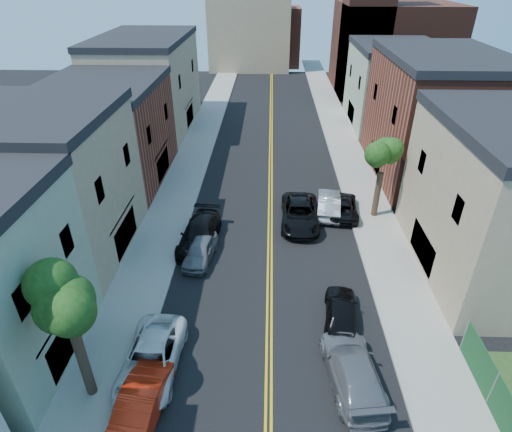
# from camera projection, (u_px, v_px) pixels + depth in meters

# --- Properties ---
(sidewalk_left) EXTENTS (3.20, 100.00, 0.15)m
(sidewalk_left) POSITION_uv_depth(u_px,v_px,m) (190.00, 160.00, 41.13)
(sidewalk_left) COLOR gray
(sidewalk_left) RESTS_ON ground
(sidewalk_right) EXTENTS (3.20, 100.00, 0.15)m
(sidewalk_right) POSITION_uv_depth(u_px,v_px,m) (352.00, 162.00, 40.68)
(sidewalk_right) COLOR gray
(sidewalk_right) RESTS_ON ground
(curb_left) EXTENTS (0.30, 100.00, 0.15)m
(curb_left) POSITION_uv_depth(u_px,v_px,m) (208.00, 160.00, 41.08)
(curb_left) COLOR gray
(curb_left) RESTS_ON ground
(curb_right) EXTENTS (0.30, 100.00, 0.15)m
(curb_right) POSITION_uv_depth(u_px,v_px,m) (334.00, 162.00, 40.73)
(curb_right) COLOR gray
(curb_right) RESTS_ON ground
(bldg_left_tan_near) EXTENTS (9.00, 10.00, 9.00)m
(bldg_left_tan_near) POSITION_uv_depth(u_px,v_px,m) (47.00, 190.00, 26.18)
(bldg_left_tan_near) COLOR #998466
(bldg_left_tan_near) RESTS_ON ground
(bldg_left_brick) EXTENTS (9.00, 12.00, 8.00)m
(bldg_left_brick) POSITION_uv_depth(u_px,v_px,m) (108.00, 136.00, 35.86)
(bldg_left_brick) COLOR brown
(bldg_left_brick) RESTS_ON ground
(bldg_left_tan_far) EXTENTS (9.00, 16.00, 9.50)m
(bldg_left_tan_far) POSITION_uv_depth(u_px,v_px,m) (148.00, 86.00, 47.47)
(bldg_left_tan_far) COLOR #998466
(bldg_left_tan_far) RESTS_ON ground
(bldg_right_tan) EXTENTS (9.00, 12.00, 9.00)m
(bldg_right_tan) POSITION_uv_depth(u_px,v_px,m) (511.00, 205.00, 24.52)
(bldg_right_tan) COLOR #998466
(bldg_right_tan) RESTS_ON ground
(bldg_right_brick) EXTENTS (9.00, 14.00, 10.00)m
(bldg_right_brick) POSITION_uv_depth(u_px,v_px,m) (434.00, 120.00, 36.25)
(bldg_right_brick) COLOR brown
(bldg_right_brick) RESTS_ON ground
(bldg_right_palegrn) EXTENTS (9.00, 12.00, 8.50)m
(bldg_right_palegrn) POSITION_uv_depth(u_px,v_px,m) (393.00, 88.00, 48.62)
(bldg_right_palegrn) COLOR gray
(bldg_right_palegrn) RESTS_ON ground
(church) EXTENTS (16.20, 14.20, 22.60)m
(church) POSITION_uv_depth(u_px,v_px,m) (387.00, 40.00, 59.92)
(church) COLOR #4C2319
(church) RESTS_ON ground
(backdrop_left) EXTENTS (14.00, 8.00, 12.00)m
(backdrop_left) POSITION_uv_depth(u_px,v_px,m) (250.00, 34.00, 73.94)
(backdrop_left) COLOR #998466
(backdrop_left) RESTS_ON ground
(backdrop_center) EXTENTS (10.00, 8.00, 10.00)m
(backdrop_center) POSITION_uv_depth(u_px,v_px,m) (272.00, 37.00, 77.76)
(backdrop_center) COLOR brown
(backdrop_center) RESTS_ON ground
(tree_left_mid) EXTENTS (5.20, 5.20, 9.29)m
(tree_left_mid) POSITION_uv_depth(u_px,v_px,m) (58.00, 279.00, 15.52)
(tree_left_mid) COLOR #352B1A
(tree_left_mid) RESTS_ON sidewalk_left
(tree_right_far) EXTENTS (4.40, 4.40, 8.03)m
(tree_right_far) POSITION_uv_depth(u_px,v_px,m) (386.00, 145.00, 29.19)
(tree_right_far) COLOR #352B1A
(tree_right_far) RESTS_ON sidewalk_right
(red_sedan) EXTENTS (2.13, 4.77, 1.52)m
(red_sedan) POSITION_uv_depth(u_px,v_px,m) (139.00, 409.00, 17.40)
(red_sedan) COLOR red
(red_sedan) RESTS_ON ground
(white_pickup) EXTENTS (2.64, 5.50, 1.51)m
(white_pickup) POSITION_uv_depth(u_px,v_px,m) (151.00, 359.00, 19.61)
(white_pickup) COLOR silver
(white_pickup) RESTS_ON ground
(grey_car_left) EXTENTS (2.17, 4.26, 1.39)m
(grey_car_left) POSITION_uv_depth(u_px,v_px,m) (200.00, 251.00, 27.13)
(grey_car_left) COLOR slate
(grey_car_left) RESTS_ON ground
(black_car_left) EXTENTS (2.78, 5.79, 1.63)m
(black_car_left) POSITION_uv_depth(u_px,v_px,m) (199.00, 234.00, 28.61)
(black_car_left) COLOR black
(black_car_left) RESTS_ON ground
(grey_car_right) EXTENTS (2.81, 5.63, 1.57)m
(grey_car_right) POSITION_uv_depth(u_px,v_px,m) (353.00, 370.00, 19.05)
(grey_car_right) COLOR slate
(grey_car_right) RESTS_ON ground
(black_car_right) EXTENTS (2.18, 4.38, 1.43)m
(black_car_right) POSITION_uv_depth(u_px,v_px,m) (341.00, 311.00, 22.39)
(black_car_right) COLOR black
(black_car_right) RESTS_ON ground
(silver_car_right) EXTENTS (2.20, 4.91, 1.56)m
(silver_car_right) POSITION_uv_depth(u_px,v_px,m) (329.00, 204.00, 32.26)
(silver_car_right) COLOR #A4A7AB
(silver_car_right) RESTS_ON ground
(dark_car_right_far) EXTENTS (2.64, 5.05, 1.36)m
(dark_car_right_far) POSITION_uv_depth(u_px,v_px,m) (342.00, 206.00, 32.20)
(dark_car_right_far) COLOR black
(dark_car_right_far) RESTS_ON ground
(black_suv_lane) EXTENTS (2.86, 5.95, 1.63)m
(black_suv_lane) POSITION_uv_depth(u_px,v_px,m) (300.00, 214.00, 30.89)
(black_suv_lane) COLOR black
(black_suv_lane) RESTS_ON ground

